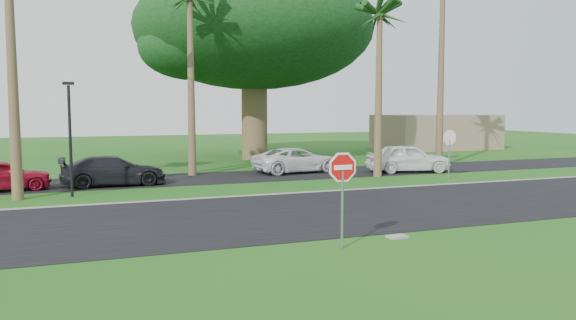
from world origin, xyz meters
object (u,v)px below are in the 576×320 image
at_px(stop_sign_near, 342,180).
at_px(car_red, 1,176).
at_px(stop_sign_far, 449,144).
at_px(car_minivan, 297,160).
at_px(car_dark, 113,171).
at_px(car_pickup, 408,158).

height_order(stop_sign_near, car_red, stop_sign_near).
height_order(stop_sign_near, stop_sign_far, same).
distance_m(stop_sign_near, car_minivan, 17.03).
relative_size(car_red, car_minivan, 0.81).
distance_m(stop_sign_far, car_minivan, 8.23).
xyz_separation_m(stop_sign_far, car_red, (-20.87, 3.12, -1.09)).
distance_m(car_dark, car_pickup, 15.80).
bearing_deg(stop_sign_far, car_pickup, -82.57).
bearing_deg(car_minivan, car_red, 91.13).
bearing_deg(car_red, car_pickup, -99.95).
xyz_separation_m(car_red, car_minivan, (14.57, 2.06, 0.00)).
distance_m(car_dark, car_minivan, 10.10).
height_order(stop_sign_far, car_dark, stop_sign_far).
xyz_separation_m(stop_sign_near, car_pickup, (11.09, 14.15, -0.98)).
bearing_deg(stop_sign_near, stop_sign_far, 43.73).
xyz_separation_m(stop_sign_far, car_minivan, (-6.30, 5.18, -1.09)).
xyz_separation_m(stop_sign_far, car_dark, (-16.21, 3.27, -1.09)).
xyz_separation_m(stop_sign_near, car_red, (-9.37, 14.12, -1.09)).
relative_size(stop_sign_near, car_dark, 0.55).
distance_m(car_red, car_pickup, 20.46).
height_order(stop_sign_near, car_minivan, stop_sign_near).
relative_size(stop_sign_far, car_pickup, 0.57).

